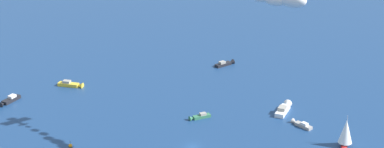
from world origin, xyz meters
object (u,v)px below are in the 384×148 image
at_px(motorboat_far_port, 72,85).
at_px(marker_buoy, 70,146).
at_px(motorboat_inshore, 225,64).
at_px(motorboat_outer_ring_a, 284,109).
at_px(motorboat_far_stbd, 199,117).
at_px(motorboat_mid_cluster, 301,124).
at_px(sailboat_offshore, 346,133).
at_px(motorboat_ahead, 9,101).

distance_m(motorboat_far_port, marker_buoy, 45.79).
distance_m(motorboat_inshore, motorboat_outer_ring_a, 45.56).
xyz_separation_m(motorboat_far_port, marker_buoy, (-26.22, -37.54, -0.33)).
bearing_deg(motorboat_far_port, marker_buoy, -124.94).
xyz_separation_m(motorboat_far_stbd, motorboat_mid_cluster, (18.27, -25.83, 0.01)).
xyz_separation_m(motorboat_far_port, motorboat_inshore, (54.68, -24.02, -0.06)).
bearing_deg(sailboat_offshore, marker_buoy, 135.42).
relative_size(sailboat_offshore, motorboat_ahead, 1.03).
bearing_deg(motorboat_inshore, sailboat_offshore, -110.04).
relative_size(motorboat_far_port, sailboat_offshore, 0.98).
bearing_deg(sailboat_offshore, motorboat_ahead, 118.78).
relative_size(motorboat_far_stbd, motorboat_inshore, 0.84).
height_order(motorboat_mid_cluster, marker_buoy, marker_buoy).
xyz_separation_m(motorboat_mid_cluster, motorboat_outer_ring_a, (5.05, 10.25, 0.28)).
relative_size(motorboat_far_port, motorboat_outer_ring_a, 0.82).
relative_size(motorboat_far_stbd, motorboat_ahead, 0.81).
xyz_separation_m(motorboat_far_port, motorboat_far_stbd, (13.23, -50.26, -0.17)).
bearing_deg(marker_buoy, sailboat_offshore, -44.58).
xyz_separation_m(motorboat_ahead, motorboat_mid_cluster, (54.44, -79.23, -0.12)).
bearing_deg(motorboat_inshore, motorboat_outer_ring_a, -113.43).
xyz_separation_m(sailboat_offshore, motorboat_mid_cluster, (1.84, 16.53, -3.68)).
height_order(motorboat_far_port, motorboat_outer_ring_a, motorboat_outer_ring_a).
distance_m(motorboat_far_port, motorboat_mid_cluster, 82.35).
relative_size(motorboat_far_port, motorboat_far_stbd, 1.25).
bearing_deg(motorboat_far_stbd, marker_buoy, 162.14).
distance_m(motorboat_ahead, motorboat_mid_cluster, 96.13).
distance_m(motorboat_inshore, motorboat_ahead, 82.23).
relative_size(motorboat_inshore, marker_buoy, 4.12).
distance_m(motorboat_mid_cluster, marker_buoy, 69.41).
distance_m(sailboat_offshore, motorboat_ahead, 109.32).
bearing_deg(motorboat_ahead, sailboat_offshore, -61.22).
bearing_deg(motorboat_far_stbd, motorboat_ahead, 124.10).
distance_m(motorboat_inshore, marker_buoy, 82.02).
distance_m(motorboat_outer_ring_a, marker_buoy, 68.86).
bearing_deg(sailboat_offshore, motorboat_mid_cluster, 83.64).
distance_m(motorboat_far_stbd, sailboat_offshore, 45.58).
distance_m(motorboat_far_stbd, marker_buoy, 41.45).
xyz_separation_m(motorboat_far_stbd, motorboat_ahead, (-36.16, 53.41, 0.13)).
bearing_deg(motorboat_far_port, motorboat_inshore, -23.72).
bearing_deg(sailboat_offshore, motorboat_far_stbd, 111.20).
bearing_deg(marker_buoy, motorboat_ahead, 85.37).
height_order(motorboat_far_port, motorboat_mid_cluster, motorboat_far_port).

